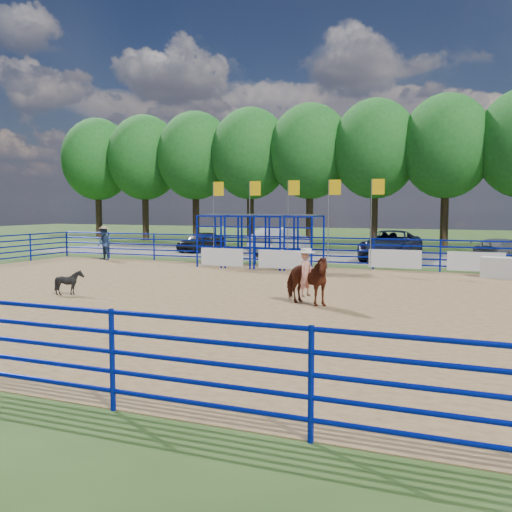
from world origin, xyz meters
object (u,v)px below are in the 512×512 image
Objects in this scene: announcer_table at (502,268)px; horse_and_rider at (306,277)px; car_a at (201,241)px; car_d at (501,250)px; car_c at (391,245)px; calf at (69,282)px; spectator_cowboy at (104,243)px; car_b at (280,241)px.

announcer_table is 0.68× the size of horse_and_rider.
car_a is 18.13m from car_d.
car_d is at bearing 5.85° from car_a.
car_a is 0.66× the size of car_c.
car_c is at bearing -11.85° from calf.
car_c is (-5.55, 6.52, 0.37)m from announcer_table.
announcer_table is 0.42× the size of car_a.
car_c is (7.90, 16.78, 0.38)m from calf.
spectator_cowboy is at bearing 45.33° from calf.
car_b reaches higher than calf.
horse_and_rider is 0.61× the size of car_a.
car_b is 12.58m from car_d.
calf is 22.15m from car_d.
horse_and_rider is 21.05m from car_a.
car_a is 0.77× the size of car_b.
car_c reaches higher than car_a.
calf is 0.22× the size of car_a.
car_a reaches higher than calf.
car_a is 5.55m from car_b.
horse_and_rider reaches higher than announcer_table.
horse_and_rider is 0.54× the size of car_d.
calf is at bearing -68.10° from car_a.
horse_and_rider is at bearing -87.88° from car_c.
spectator_cowboy is 0.47× the size of car_a.
car_b is at bearing 148.32° from announcer_table.
car_d reaches higher than calf.
spectator_cowboy is at bearing 40.86° from car_d.
car_c reaches higher than car_d.
announcer_table is at bearing 156.92° from car_b.
car_a is at bearing 7.14° from car_b.
horse_and_rider is at bearing 92.80° from car_d.
announcer_table is 0.37× the size of car_d.
car_d reaches higher than announcer_table.
spectator_cowboy is 21.30m from car_d.
car_d is (18.12, -0.58, -0.02)m from car_a.
spectator_cowboy is (-6.62, 10.60, 0.50)m from calf.
car_b is (-6.93, 16.82, -0.03)m from horse_and_rider.
car_a is at bearing 20.01° from car_d.
car_d is (5.62, 0.77, -0.17)m from car_c.
car_a is at bearing 156.47° from announcer_table.
horse_and_rider is 2.83× the size of calf.
spectator_cowboy is 0.31× the size of car_c.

